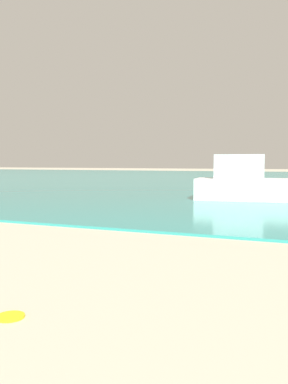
# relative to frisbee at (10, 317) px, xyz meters

# --- Properties ---
(frisbee) EXTENTS (0.28, 0.28, 0.03)m
(frisbee) POSITION_rel_frisbee_xyz_m (0.00, 0.00, 0.00)
(frisbee) COLOR yellow
(frisbee) RESTS_ON ground
(boat_near) EXTENTS (5.38, 2.33, 1.77)m
(boat_near) POSITION_rel_frisbee_xyz_m (0.51, 13.31, 0.66)
(boat_near) COLOR white
(boat_near) RESTS_ON water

